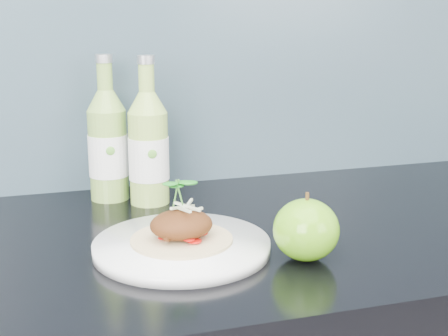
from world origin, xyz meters
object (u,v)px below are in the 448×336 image
(cider_bottle_left, at_px, (108,145))
(cider_bottle_right, at_px, (149,148))
(green_apple, at_px, (306,230))
(dinner_plate, at_px, (182,246))

(cider_bottle_left, distance_m, cider_bottle_right, 0.08)
(cider_bottle_left, bearing_deg, cider_bottle_right, -52.26)
(cider_bottle_right, bearing_deg, green_apple, -81.13)
(cider_bottle_left, height_order, cider_bottle_right, same)
(dinner_plate, height_order, cider_bottle_left, cider_bottle_left)
(dinner_plate, xyz_separation_m, cider_bottle_left, (-0.06, 0.28, 0.09))
(dinner_plate, bearing_deg, cider_bottle_left, 102.79)
(dinner_plate, height_order, cider_bottle_right, cider_bottle_right)
(dinner_plate, height_order, green_apple, green_apple)
(green_apple, distance_m, cider_bottle_right, 0.36)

